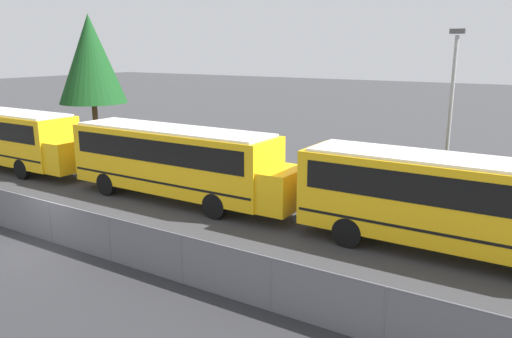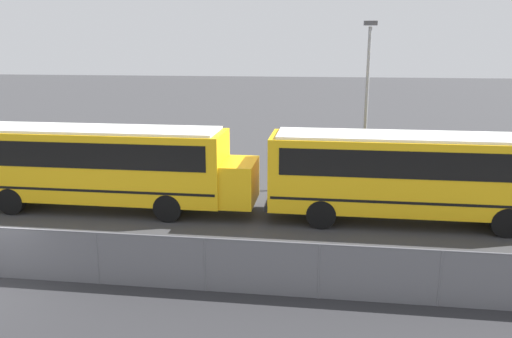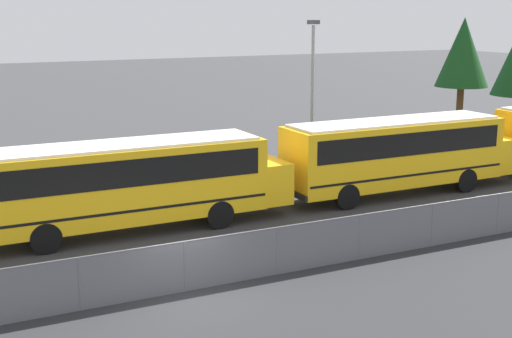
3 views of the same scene
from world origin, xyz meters
name	(u,v)px [view 3 (image 3 of 3)]	position (x,y,z in m)	size (l,w,h in m)	color
ground_plane	(185,291)	(0.00, 0.00, 0.00)	(200.00, 200.00, 0.00)	#38383A
fence	(185,266)	(0.00, 0.00, 0.81)	(74.41, 0.07, 1.58)	#9EA0A5
school_bus_2	(133,178)	(0.46, 6.45, 2.04)	(11.86, 2.59, 3.42)	yellow
school_bus_3	(399,150)	(12.82, 6.52, 2.04)	(11.86, 2.59, 3.42)	yellow
light_pole	(312,92)	(11.25, 11.54, 4.24)	(0.60, 0.24, 7.71)	gray
tree_0	(463,53)	(25.16, 16.24, 5.53)	(3.35, 3.35, 7.76)	#51381E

